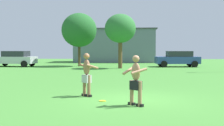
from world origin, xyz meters
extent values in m
plane|color=#428433|center=(0.00, 0.00, 0.00)|extent=(80.00, 80.00, 0.00)
cube|color=black|center=(0.20, -1.25, 0.04)|extent=(0.26, 0.26, 0.09)
cylinder|color=tan|center=(0.20, -1.25, 0.42)|extent=(0.13, 0.13, 0.84)
cube|color=black|center=(-0.06, -1.00, 0.04)|extent=(0.26, 0.26, 0.09)
cylinder|color=tan|center=(-0.06, -1.00, 0.42)|extent=(0.13, 0.13, 0.84)
cube|color=black|center=(0.07, -1.12, 0.69)|extent=(0.43, 0.42, 0.30)
ellipsoid|color=tan|center=(0.07, -1.12, 1.14)|extent=(0.40, 0.40, 0.60)
cylinder|color=tan|center=(0.17, -1.35, 1.17)|extent=(0.55, 0.36, 0.22)
cylinder|color=tan|center=(-0.16, -1.03, 1.17)|extent=(0.44, 0.49, 0.29)
sphere|color=tan|center=(0.07, -1.12, 1.56)|extent=(0.23, 0.23, 0.23)
cube|color=black|center=(-1.92, 0.80, 0.04)|extent=(0.26, 0.26, 0.09)
cylinder|color=#936647|center=(-1.92, 0.80, 0.43)|extent=(0.13, 0.13, 0.85)
cube|color=black|center=(-1.72, 0.60, 0.04)|extent=(0.26, 0.26, 0.09)
cylinder|color=#936647|center=(-1.72, 0.60, 0.43)|extent=(0.13, 0.13, 0.85)
cube|color=#B7B7BC|center=(-1.82, 0.70, 0.70)|extent=(0.41, 0.41, 0.31)
ellipsoid|color=#936647|center=(-1.82, 0.70, 1.16)|extent=(0.39, 0.38, 0.62)
cylinder|color=#936647|center=(-1.91, 0.92, 1.19)|extent=(0.51, 0.44, 0.24)
cylinder|color=#936647|center=(-1.59, 0.62, 1.19)|extent=(0.47, 0.49, 0.25)
sphere|color=#936647|center=(-1.82, 0.70, 1.59)|extent=(0.24, 0.24, 0.24)
cone|color=orange|center=(-1.82, 0.70, 1.66)|extent=(0.35, 0.35, 0.13)
cylinder|color=yellow|center=(-1.11, -0.34, 0.01)|extent=(0.25, 0.25, 0.03)
cube|color=silver|center=(-11.83, 19.06, 0.67)|extent=(4.47, 2.27, 0.70)
cube|color=#282D33|center=(-11.63, 19.04, 1.30)|extent=(2.57, 1.84, 0.56)
cylinder|color=black|center=(-13.22, 20.12, 0.32)|extent=(0.66, 0.29, 0.64)
cylinder|color=black|center=(-10.43, 18.00, 0.32)|extent=(0.66, 0.29, 0.64)
cylinder|color=black|center=(-10.23, 19.78, 0.32)|extent=(0.66, 0.29, 0.64)
cube|color=#2D478C|center=(4.68, 19.51, 0.67)|extent=(4.43, 2.14, 0.70)
cube|color=#282D33|center=(4.88, 19.53, 1.30)|extent=(2.53, 1.77, 0.56)
cylinder|color=black|center=(3.25, 18.49, 0.32)|extent=(0.66, 0.27, 0.64)
cylinder|color=black|center=(3.10, 20.29, 0.32)|extent=(0.66, 0.27, 0.64)
cylinder|color=black|center=(6.25, 18.73, 0.32)|extent=(0.66, 0.27, 0.64)
cylinder|color=black|center=(6.10, 20.53, 0.32)|extent=(0.66, 0.27, 0.64)
cube|color=slate|center=(-2.03, 29.41, 2.12)|extent=(10.39, 5.33, 4.24)
cube|color=#3F3F44|center=(-2.03, 29.41, 4.32)|extent=(10.81, 5.54, 0.16)
cylinder|color=brown|center=(-0.96, 16.92, 1.38)|extent=(0.38, 0.38, 2.76)
ellipsoid|color=#2D7033|center=(-0.96, 16.92, 3.70)|extent=(2.87, 2.87, 2.67)
cylinder|color=#4C3823|center=(-5.28, 19.87, 1.26)|extent=(0.26, 0.26, 2.51)
ellipsoid|color=#236028|center=(-5.28, 19.87, 3.73)|extent=(3.59, 3.59, 3.48)
camera|label=1|loc=(-0.16, -11.10, 1.93)|focal=48.57mm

